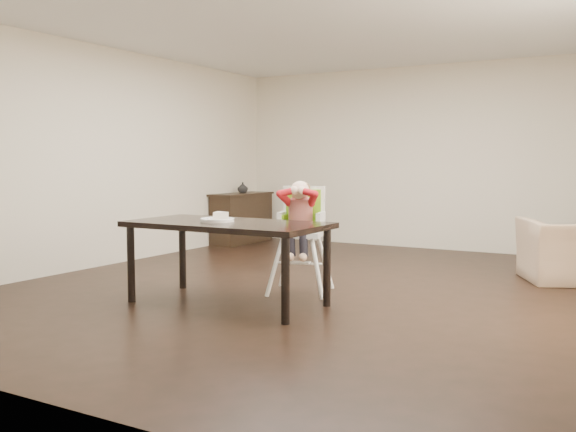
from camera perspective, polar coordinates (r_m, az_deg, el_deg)
name	(u,v)px	position (r m, az deg, el deg)	size (l,w,h in m)	color
ground	(321,289)	(6.57, 2.93, -6.47)	(7.00, 7.00, 0.00)	black
room_walls	(322,105)	(6.47, 3.00, 9.86)	(6.02, 7.02, 2.71)	beige
dining_table	(227,231)	(5.80, -5.42, -1.30)	(1.80, 0.90, 0.75)	black
high_chair	(301,214)	(6.31, 1.17, 0.20)	(0.57, 0.57, 1.10)	white
plate	(218,218)	(5.82, -6.23, -0.20)	(0.40, 0.40, 0.09)	white
armchair	(575,241)	(7.49, 24.19, -2.00)	(1.03, 0.67, 0.90)	tan
sideboard	(242,218)	(10.23, -4.13, -0.16)	(0.44, 1.26, 0.79)	black
vase	(243,188)	(10.22, -4.05, 2.51)	(0.17, 0.17, 0.17)	#99999E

